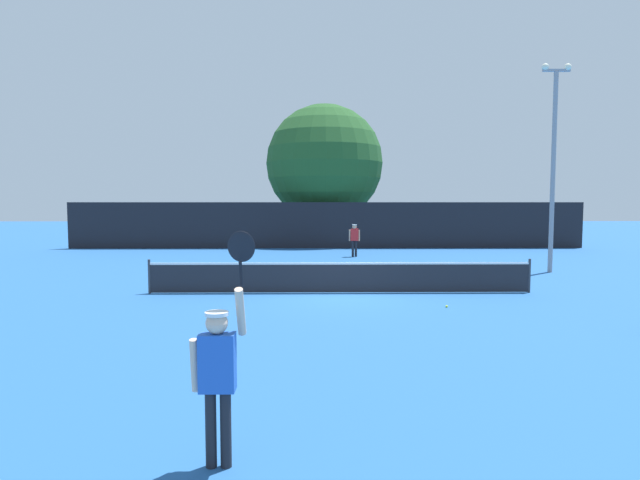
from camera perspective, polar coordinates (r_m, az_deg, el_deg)
name	(u,v)px	position (r m, az deg, el deg)	size (l,w,h in m)	color
ground_plane	(340,293)	(16.33, 2.25, -5.86)	(120.00, 120.00, 0.00)	#235693
tennis_net	(340,277)	(16.24, 2.25, -4.08)	(12.03, 0.08, 1.07)	#232328
perimeter_fence	(327,225)	(31.78, 0.77, 1.64)	(31.72, 0.12, 2.84)	black
player_serving	(219,364)	(5.77, -11.14, -13.32)	(0.67, 0.40, 2.55)	blue
player_receiving	(354,237)	(26.93, 3.82, 0.35)	(0.57, 0.25, 1.69)	red
tennis_ball	(447,306)	(14.50, 13.81, -7.13)	(0.07, 0.07, 0.07)	#CCE033
light_pole	(554,155)	(22.95, 24.39, 8.54)	(1.18, 0.28, 8.33)	gray
large_tree	(324,163)	(35.77, 0.50, 8.45)	(7.99, 7.99, 9.49)	brown
parked_car_near	(218,229)	(40.70, -11.20, 1.22)	(2.02, 4.25, 1.69)	navy
parked_car_mid	(411,230)	(39.04, 9.99, 1.11)	(2.06, 4.27, 1.69)	navy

